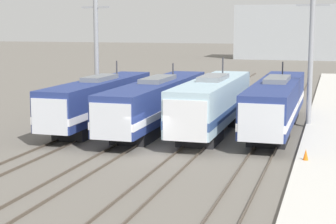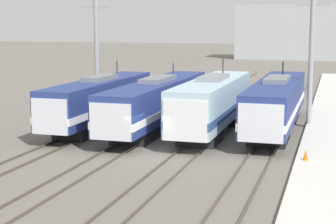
{
  "view_description": "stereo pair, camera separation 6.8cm",
  "coord_description": "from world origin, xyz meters",
  "px_view_note": "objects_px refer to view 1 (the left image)",
  "views": [
    {
      "loc": [
        10.94,
        -32.76,
        8.13
      ],
      "look_at": [
        0.71,
        1.6,
        2.49
      ],
      "focal_mm": 60.0,
      "sensor_mm": 36.0,
      "label": 1
    },
    {
      "loc": [
        11.01,
        -32.74,
        8.13
      ],
      "look_at": [
        0.71,
        1.6,
        2.49
      ],
      "focal_mm": 60.0,
      "sensor_mm": 36.0,
      "label": 2
    }
  ],
  "objects_px": {
    "locomotive_center_left": "(156,103)",
    "catenary_tower_left": "(96,53)",
    "locomotive_center_right": "(212,104)",
    "catenary_tower_right": "(311,57)",
    "locomotive_far_left": "(97,102)",
    "traffic_cone": "(306,154)",
    "locomotive_far_right": "(276,104)"
  },
  "relations": [
    {
      "from": "locomotive_far_right",
      "to": "traffic_cone",
      "type": "xyz_separation_m",
      "value": [
        2.78,
        -10.12,
        -1.49
      ]
    },
    {
      "from": "locomotive_center_left",
      "to": "traffic_cone",
      "type": "bearing_deg",
      "value": -35.17
    },
    {
      "from": "locomotive_far_left",
      "to": "locomotive_center_left",
      "type": "xyz_separation_m",
      "value": [
        4.51,
        0.97,
        -0.02
      ]
    },
    {
      "from": "locomotive_far_right",
      "to": "catenary_tower_left",
      "type": "distance_m",
      "value": 16.34
    },
    {
      "from": "locomotive_far_right",
      "to": "locomotive_center_left",
      "type": "bearing_deg",
      "value": -168.71
    },
    {
      "from": "locomotive_far_left",
      "to": "locomotive_center_left",
      "type": "distance_m",
      "value": 4.62
    },
    {
      "from": "traffic_cone",
      "to": "catenary_tower_right",
      "type": "bearing_deg",
      "value": 91.99
    },
    {
      "from": "locomotive_far_left",
      "to": "catenary_tower_left",
      "type": "height_order",
      "value": "catenary_tower_left"
    },
    {
      "from": "catenary_tower_left",
      "to": "catenary_tower_right",
      "type": "xyz_separation_m",
      "value": [
        18.14,
        0.0,
        0.0
      ]
    },
    {
      "from": "catenary_tower_right",
      "to": "catenary_tower_left",
      "type": "bearing_deg",
      "value": 180.0
    },
    {
      "from": "locomotive_center_left",
      "to": "locomotive_center_right",
      "type": "bearing_deg",
      "value": -5.03
    },
    {
      "from": "locomotive_center_left",
      "to": "catenary_tower_left",
      "type": "bearing_deg",
      "value": 148.42
    },
    {
      "from": "locomotive_far_left",
      "to": "locomotive_center_left",
      "type": "height_order",
      "value": "locomotive_far_left"
    },
    {
      "from": "locomotive_far_left",
      "to": "locomotive_far_right",
      "type": "height_order",
      "value": "locomotive_far_left"
    },
    {
      "from": "catenary_tower_left",
      "to": "locomotive_far_left",
      "type": "bearing_deg",
      "value": -66.26
    },
    {
      "from": "locomotive_far_right",
      "to": "catenary_tower_right",
      "type": "xyz_separation_m",
      "value": [
        2.35,
        2.36,
        3.46
      ]
    },
    {
      "from": "catenary_tower_right",
      "to": "locomotive_center_right",
      "type": "bearing_deg",
      "value": -146.41
    },
    {
      "from": "locomotive_center_right",
      "to": "catenary_tower_left",
      "type": "distance_m",
      "value": 12.62
    },
    {
      "from": "locomotive_far_left",
      "to": "traffic_cone",
      "type": "height_order",
      "value": "locomotive_far_left"
    },
    {
      "from": "catenary_tower_right",
      "to": "locomotive_far_left",
      "type": "bearing_deg",
      "value": -162.11
    },
    {
      "from": "locomotive_center_left",
      "to": "locomotive_center_right",
      "type": "height_order",
      "value": "locomotive_center_right"
    },
    {
      "from": "locomotive_center_left",
      "to": "catenary_tower_left",
      "type": "xyz_separation_m",
      "value": [
        -6.77,
        4.16,
        3.49
      ]
    },
    {
      "from": "locomotive_center_left",
      "to": "catenary_tower_left",
      "type": "height_order",
      "value": "catenary_tower_left"
    },
    {
      "from": "locomotive_center_left",
      "to": "catenary_tower_right",
      "type": "bearing_deg",
      "value": 20.09
    },
    {
      "from": "locomotive_center_right",
      "to": "catenary_tower_right",
      "type": "xyz_separation_m",
      "value": [
        6.86,
        4.56,
        3.36
      ]
    },
    {
      "from": "locomotive_center_left",
      "to": "locomotive_far_left",
      "type": "bearing_deg",
      "value": -167.9
    },
    {
      "from": "locomotive_far_left",
      "to": "catenary_tower_right",
      "type": "xyz_separation_m",
      "value": [
        15.89,
        5.13,
        3.47
      ]
    },
    {
      "from": "locomotive_far_left",
      "to": "locomotive_far_right",
      "type": "bearing_deg",
      "value": 11.56
    },
    {
      "from": "locomotive_far_left",
      "to": "locomotive_far_right",
      "type": "relative_size",
      "value": 0.87
    },
    {
      "from": "catenary_tower_left",
      "to": "catenary_tower_right",
      "type": "height_order",
      "value": "same"
    },
    {
      "from": "locomotive_far_left",
      "to": "traffic_cone",
      "type": "xyz_separation_m",
      "value": [
        16.32,
        -7.35,
        -1.48
      ]
    },
    {
      "from": "locomotive_far_right",
      "to": "catenary_tower_left",
      "type": "height_order",
      "value": "catenary_tower_left"
    }
  ]
}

